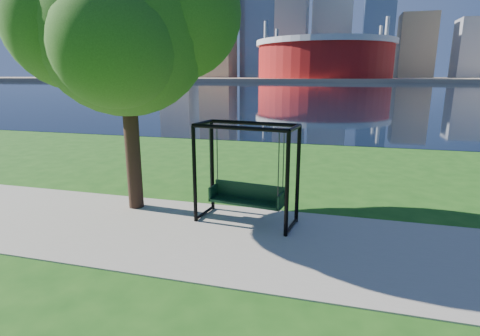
% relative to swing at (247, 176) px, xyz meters
% --- Properties ---
extents(ground, '(900.00, 900.00, 0.00)m').
position_rel_swing_xyz_m(ground, '(-0.32, -0.55, -1.20)').
color(ground, '#1E5114').
rests_on(ground, ground).
extents(path, '(120.00, 4.00, 0.03)m').
position_rel_swing_xyz_m(path, '(-0.32, -1.05, -1.18)').
color(path, '#9E937F').
rests_on(path, ground).
extents(river, '(900.00, 180.00, 0.02)m').
position_rel_swing_xyz_m(river, '(-0.32, 101.45, -1.19)').
color(river, black).
rests_on(river, ground).
extents(far_bank, '(900.00, 228.00, 2.00)m').
position_rel_swing_xyz_m(far_bank, '(-0.32, 305.45, -0.20)').
color(far_bank, '#937F60').
rests_on(far_bank, ground).
extents(stadium, '(83.00, 83.00, 32.00)m').
position_rel_swing_xyz_m(stadium, '(-10.32, 234.45, 13.03)').
color(stadium, maroon).
rests_on(stadium, far_bank).
extents(skyline, '(392.00, 66.00, 96.50)m').
position_rel_swing_xyz_m(skyline, '(-4.58, 318.85, 34.69)').
color(skyline, gray).
rests_on(skyline, far_bank).
extents(swing, '(2.54, 1.36, 2.48)m').
position_rel_swing_xyz_m(swing, '(0.00, 0.00, 0.00)').
color(swing, black).
rests_on(swing, ground).
extents(park_tree, '(5.61, 5.07, 6.97)m').
position_rel_swing_xyz_m(park_tree, '(-3.25, 0.26, 3.64)').
color(park_tree, black).
rests_on(park_tree, ground).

